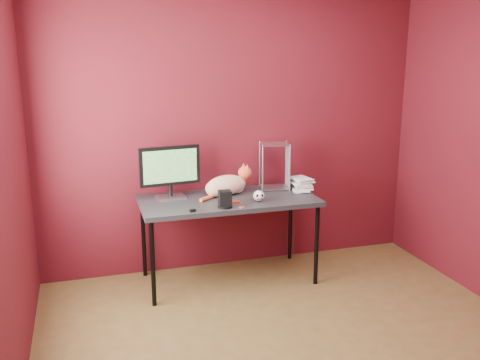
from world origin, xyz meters
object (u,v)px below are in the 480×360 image
object	(u,v)px
desk	(228,204)
skull_mug	(259,196)
cat	(227,185)
speaker	(225,200)
book_stack	(295,122)
monitor	(170,169)

from	to	relation	value
desk	skull_mug	world-z (taller)	skull_mug
cat	speaker	bearing A→B (deg)	-120.98
cat	speaker	xyz separation A→B (m)	(-0.11, -0.36, -0.03)
book_stack	skull_mug	bearing A→B (deg)	-149.08
skull_mug	book_stack	bearing A→B (deg)	38.44
desk	cat	size ratio (longest dim) A/B	2.89
monitor	book_stack	bearing A→B (deg)	-9.33
desk	monitor	size ratio (longest dim) A/B	2.89
cat	skull_mug	size ratio (longest dim) A/B	5.45
speaker	book_stack	world-z (taller)	book_stack
cat	monitor	bearing A→B (deg)	162.46
speaker	skull_mug	bearing A→B (deg)	18.84
skull_mug	book_stack	distance (m)	0.74
desk	speaker	xyz separation A→B (m)	(-0.10, -0.25, 0.11)
book_stack	speaker	bearing A→B (deg)	-155.43
monitor	speaker	bearing A→B (deg)	-52.66
desk	speaker	size ratio (longest dim) A/B	10.86
monitor	cat	world-z (taller)	monitor
monitor	speaker	distance (m)	0.57
book_stack	cat	bearing A→B (deg)	177.43
monitor	skull_mug	distance (m)	0.78
skull_mug	speaker	world-z (taller)	speaker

